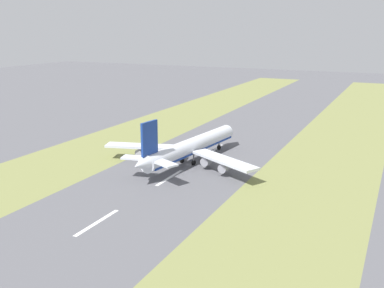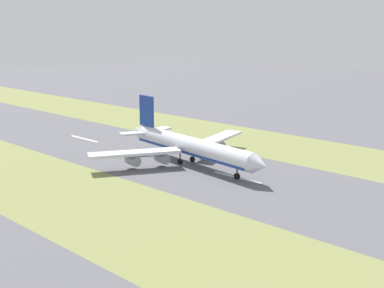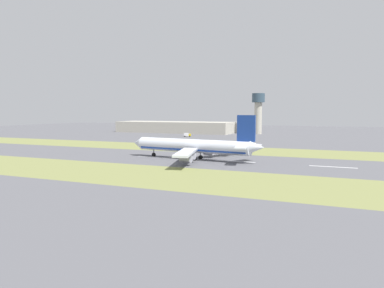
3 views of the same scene
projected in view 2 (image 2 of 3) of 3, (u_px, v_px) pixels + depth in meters
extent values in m
plane|color=#56565B|center=(183.00, 164.00, 176.27)|extent=(800.00, 800.00, 0.00)
cube|color=olive|center=(266.00, 143.00, 207.56)|extent=(40.00, 600.00, 0.01)
cube|color=olive|center=(65.00, 193.00, 144.99)|extent=(40.00, 600.00, 0.01)
cube|color=silver|center=(84.00, 139.00, 215.27)|extent=(1.20, 18.00, 0.01)
cube|color=silver|center=(150.00, 155.00, 187.85)|extent=(1.20, 18.00, 0.01)
cube|color=silver|center=(237.00, 177.00, 160.43)|extent=(1.20, 18.00, 0.01)
cylinder|color=silver|center=(192.00, 146.00, 173.52)|extent=(12.36, 56.32, 6.00)
cone|color=silver|center=(260.00, 165.00, 150.33)|extent=(6.41, 5.64, 5.88)
cone|color=silver|center=(139.00, 130.00, 196.92)|extent=(5.75, 6.54, 5.10)
cube|color=navy|center=(192.00, 151.00, 173.88)|extent=(11.81, 54.06, 0.70)
cube|color=silver|center=(218.00, 139.00, 189.92)|extent=(29.55, 13.50, 0.90)
cube|color=silver|center=(135.00, 153.00, 168.49)|extent=(28.34, 19.14, 0.90)
cylinder|color=#93939E|center=(205.00, 150.00, 182.80)|extent=(3.73, 5.13, 3.20)
cylinder|color=#93939E|center=(218.00, 145.00, 190.97)|extent=(3.73, 5.13, 3.20)
cylinder|color=#93939E|center=(162.00, 158.00, 171.77)|extent=(3.73, 5.13, 3.20)
cylinder|color=#93939E|center=(133.00, 161.00, 168.93)|extent=(3.73, 5.13, 3.20)
cube|color=navy|center=(147.00, 111.00, 191.45)|extent=(1.71, 8.04, 11.00)
cube|color=silver|center=(159.00, 130.00, 196.44)|extent=(10.67, 6.30, 0.60)
cube|color=silver|center=(134.00, 133.00, 189.71)|extent=(10.92, 8.16, 0.60)
cylinder|color=#59595E|center=(237.00, 171.00, 158.14)|extent=(0.50, 0.50, 3.20)
cylinder|color=black|center=(237.00, 176.00, 158.48)|extent=(1.10, 1.89, 1.80)
cylinder|color=#59595E|center=(192.00, 155.00, 178.19)|extent=(0.50, 0.50, 3.20)
cylinder|color=black|center=(192.00, 159.00, 178.54)|extent=(1.10, 1.89, 1.80)
cylinder|color=#59595E|center=(180.00, 157.00, 175.01)|extent=(0.50, 0.50, 3.20)
cylinder|color=black|center=(180.00, 162.00, 175.36)|extent=(1.10, 1.89, 1.80)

